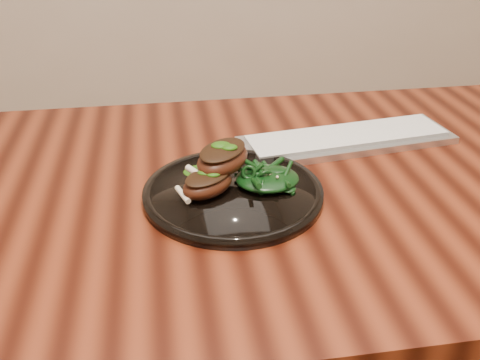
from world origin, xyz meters
The scene contains 7 objects.
desk centered at (0.00, 0.00, 0.67)m, with size 1.60×0.80×0.75m.
plate centered at (-0.10, -0.05, 0.76)m, with size 0.29×0.29×0.02m.
lamb_chop_front centered at (-0.14, -0.06, 0.79)m, with size 0.11×0.10×0.04m.
lamb_chop_back centered at (-0.11, -0.02, 0.81)m, with size 0.12×0.13×0.05m.
herb_smear centered at (-0.14, 0.01, 0.77)m, with size 0.08×0.05×0.01m, color #143F06.
greens_heap centered at (-0.04, -0.04, 0.78)m, with size 0.10×0.10×0.04m.
keyboard centered at (0.15, 0.12, 0.76)m, with size 0.43×0.18×0.02m.
Camera 1 is at (-0.21, -0.79, 1.20)m, focal length 40.00 mm.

